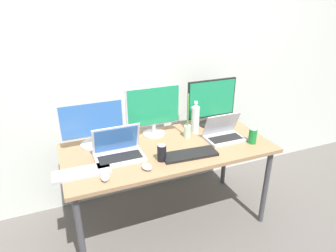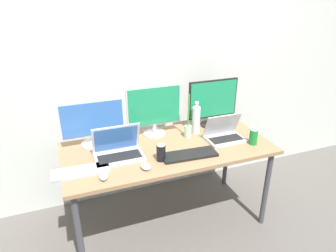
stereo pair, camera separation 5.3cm
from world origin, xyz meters
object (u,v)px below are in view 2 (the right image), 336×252
(work_desk, at_px, (168,154))
(monitor_left, at_px, (93,122))
(mouse_by_keyboard, at_px, (146,166))
(bamboo_vase, at_px, (188,129))
(water_bottle, at_px, (196,119))
(soda_can_by_laptop, at_px, (253,137))
(soda_can_near_keyboard, at_px, (161,153))
(laptop_silver, at_px, (118,150))
(mouse_by_laptop, at_px, (104,176))
(monitor_center, at_px, (154,109))
(laptop_secondary, at_px, (224,134))
(keyboard_aux, at_px, (81,171))
(keyboard_main, at_px, (189,155))
(monitor_right, at_px, (213,102))

(work_desk, distance_m, monitor_left, 0.64)
(mouse_by_keyboard, distance_m, bamboo_vase, 0.60)
(water_bottle, height_order, bamboo_vase, bamboo_vase)
(mouse_by_keyboard, xyz_separation_m, soda_can_by_laptop, (0.92, 0.05, 0.04))
(soda_can_near_keyboard, bearing_deg, mouse_by_keyboard, -152.92)
(laptop_silver, xyz_separation_m, soda_can_by_laptop, (1.06, -0.19, 0.01))
(monitor_left, relative_size, laptop_silver, 1.40)
(work_desk, xyz_separation_m, bamboo_vase, (0.22, 0.10, 0.14))
(laptop_silver, height_order, mouse_by_laptop, laptop_silver)
(work_desk, xyz_separation_m, monitor_center, (-0.03, 0.26, 0.29))
(bamboo_vase, bearing_deg, laptop_secondary, -28.80)
(water_bottle, bearing_deg, mouse_by_keyboard, -144.83)
(monitor_left, height_order, laptop_secondary, monitor_left)
(water_bottle, bearing_deg, bamboo_vase, -151.90)
(monitor_center, distance_m, soda_can_by_laptop, 0.84)
(laptop_silver, bearing_deg, keyboard_aux, -155.13)
(monitor_left, bearing_deg, laptop_silver, -62.64)
(monitor_center, distance_m, mouse_by_laptop, 0.77)
(laptop_silver, bearing_deg, keyboard_main, -20.13)
(laptop_secondary, height_order, bamboo_vase, bamboo_vase)
(keyboard_main, height_order, water_bottle, water_bottle)
(monitor_center, xyz_separation_m, laptop_silver, (-0.37, -0.27, -0.18))
(work_desk, xyz_separation_m, monitor_right, (0.52, 0.25, 0.29))
(monitor_center, bearing_deg, soda_can_near_keyboard, -102.28)
(bamboo_vase, bearing_deg, keyboard_aux, -164.69)
(laptop_silver, bearing_deg, monitor_right, 15.70)
(bamboo_vase, bearing_deg, mouse_by_laptop, -154.64)
(work_desk, relative_size, laptop_secondary, 5.32)
(monitor_left, distance_m, monitor_right, 1.06)
(mouse_by_keyboard, bearing_deg, monitor_left, 106.67)
(monitor_center, distance_m, laptop_silver, 0.49)
(monitor_center, height_order, soda_can_by_laptop, monitor_center)
(monitor_center, bearing_deg, monitor_right, -0.77)
(laptop_silver, bearing_deg, monitor_center, 35.50)
(mouse_by_laptop, distance_m, water_bottle, 0.97)
(work_desk, bearing_deg, laptop_secondary, -4.68)
(monitor_right, distance_m, water_bottle, 0.24)
(monitor_center, bearing_deg, keyboard_aux, -148.83)
(mouse_by_laptop, distance_m, bamboo_vase, 0.85)
(monitor_center, relative_size, mouse_by_keyboard, 5.15)
(soda_can_by_laptop, bearing_deg, bamboo_vase, 145.63)
(laptop_silver, xyz_separation_m, laptop_secondary, (0.88, -0.03, -0.00))
(monitor_right, distance_m, soda_can_by_laptop, 0.49)
(monitor_left, bearing_deg, work_desk, -25.08)
(monitor_center, relative_size, keyboard_aux, 1.22)
(monitor_left, distance_m, soda_can_near_keyboard, 0.61)
(keyboard_main, bearing_deg, monitor_left, 148.69)
(mouse_by_laptop, bearing_deg, keyboard_aux, 148.86)
(keyboard_aux, distance_m, soda_can_by_laptop, 1.35)
(monitor_center, xyz_separation_m, laptop_secondary, (0.51, -0.30, -0.18))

